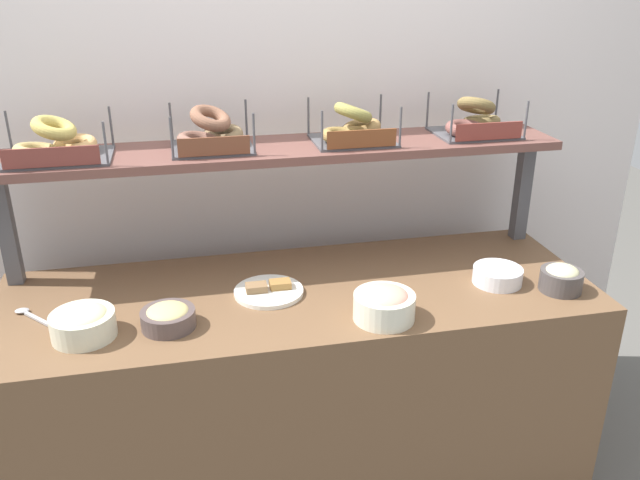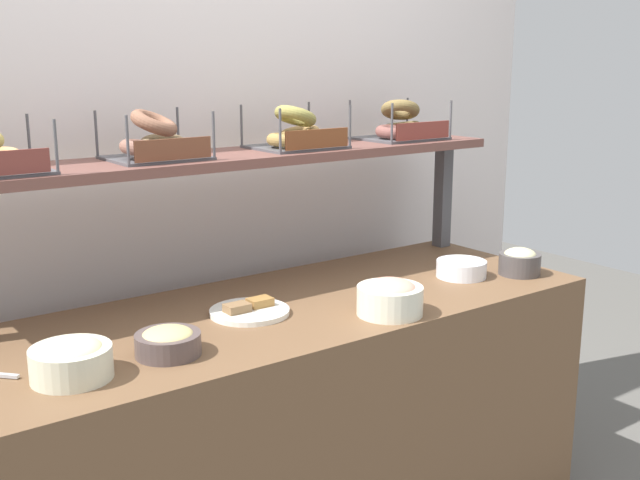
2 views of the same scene
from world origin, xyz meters
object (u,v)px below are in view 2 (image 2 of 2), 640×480
object	(u,v)px
bagel_basket_poppy	(155,142)
bagel_basket_cinnamon_raisin	(400,126)
bagel_basket_everything	(296,133)
bowl_cream_cheese	(461,267)
bowl_tuna_salad	(520,261)
bowl_potato_salad	(71,359)
bowl_hummus	(168,341)
bowl_lox_spread	(390,297)
serving_plate_white	(250,311)

from	to	relation	value
bagel_basket_poppy	bagel_basket_cinnamon_raisin	xyz separation A→B (m)	(0.96, -0.00, -0.00)
bagel_basket_everything	bowl_cream_cheese	bearing A→B (deg)	-39.52
bowl_tuna_salad	bagel_basket_cinnamon_raisin	bearing A→B (deg)	107.74
bowl_potato_salad	bagel_basket_cinnamon_raisin	xyz separation A→B (m)	(1.38, 0.43, 0.43)
bowl_potato_salad	bagel_basket_poppy	xyz separation A→B (m)	(0.43, 0.43, 0.43)
bowl_cream_cheese	bowl_hummus	size ratio (longest dim) A/B	1.02
bowl_lox_spread	bagel_basket_cinnamon_raisin	bearing A→B (deg)	46.36
bowl_lox_spread	bowl_hummus	bearing A→B (deg)	172.15
serving_plate_white	bagel_basket_poppy	world-z (taller)	bagel_basket_poppy
bowl_cream_cheese	bagel_basket_everything	xyz separation A→B (m)	(-0.43, 0.35, 0.44)
bowl_potato_salad	bowl_cream_cheese	bearing A→B (deg)	2.81
bowl_hummus	serving_plate_white	size ratio (longest dim) A/B	0.71
bowl_potato_salad	bowl_lox_spread	size ratio (longest dim) A/B	0.98
bowl_lox_spread	bagel_basket_cinnamon_raisin	world-z (taller)	bagel_basket_cinnamon_raisin
bagel_basket_poppy	bagel_basket_cinnamon_raisin	distance (m)	0.96
bagel_basket_poppy	bagel_basket_everything	world-z (taller)	bagel_basket_poppy
bowl_hummus	bagel_basket_everything	bearing A→B (deg)	31.68
bowl_lox_spread	bowl_hummus	world-z (taller)	bowl_lox_spread
bowl_potato_salad	bagel_basket_everything	size ratio (longest dim) A/B	0.66
bowl_tuna_salad	bowl_lox_spread	world-z (taller)	bowl_lox_spread
bowl_cream_cheese	bagel_basket_cinnamon_raisin	world-z (taller)	bagel_basket_cinnamon_raisin
bowl_cream_cheese	bagel_basket_poppy	xyz separation A→B (m)	(-0.92, 0.36, 0.45)
bowl_cream_cheese	bowl_lox_spread	xyz separation A→B (m)	(-0.45, -0.15, 0.02)
serving_plate_white	bagel_basket_poppy	xyz separation A→B (m)	(-0.14, 0.28, 0.47)
bowl_hummus	bagel_basket_everything	world-z (taller)	bagel_basket_everything
serving_plate_white	bagel_basket_everything	xyz separation A→B (m)	(0.35, 0.27, 0.47)
bagel_basket_everything	bagel_basket_cinnamon_raisin	xyz separation A→B (m)	(0.47, 0.01, -0.00)
bowl_lox_spread	bagel_basket_everything	distance (m)	0.66
bowl_tuna_salad	bowl_potato_salad	world-z (taller)	bowl_potato_salad
bowl_cream_cheese	bagel_basket_everything	world-z (taller)	bagel_basket_everything
bowl_lox_spread	bagel_basket_poppy	world-z (taller)	bagel_basket_poppy
serving_plate_white	bowl_lox_spread	bearing A→B (deg)	-36.19
bagel_basket_everything	bagel_basket_cinnamon_raisin	size ratio (longest dim) A/B	0.97
bowl_potato_salad	bagel_basket_everything	xyz separation A→B (m)	(0.92, 0.42, 0.43)
bowl_lox_spread	bagel_basket_cinnamon_raisin	distance (m)	0.83
bowl_potato_salad	bagel_basket_poppy	distance (m)	0.74
bowl_cream_cheese	bowl_hummus	bearing A→B (deg)	-176.75
bowl_lox_spread	bagel_basket_poppy	distance (m)	0.82
bowl_tuna_salad	bagel_basket_cinnamon_raisin	size ratio (longest dim) A/B	0.48
bowl_tuna_salad	bowl_hummus	bearing A→B (deg)	178.54
serving_plate_white	bagel_basket_poppy	bearing A→B (deg)	117.26
bowl_lox_spread	bowl_hummus	size ratio (longest dim) A/B	1.16
bowl_cream_cheese	bowl_lox_spread	size ratio (longest dim) A/B	0.88
bowl_hummus	bowl_cream_cheese	bearing A→B (deg)	3.25
bagel_basket_cinnamon_raisin	bowl_tuna_salad	bearing A→B (deg)	-72.26
bowl_tuna_salad	bagel_basket_cinnamon_raisin	xyz separation A→B (m)	(-0.15, 0.46, 0.43)
bowl_tuna_salad	serving_plate_white	size ratio (longest dim) A/B	0.61
bowl_potato_salad	bowl_cream_cheese	distance (m)	1.35
bowl_hummus	bagel_basket_everything	distance (m)	0.91
bagel_basket_poppy	bowl_hummus	bearing A→B (deg)	-113.31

